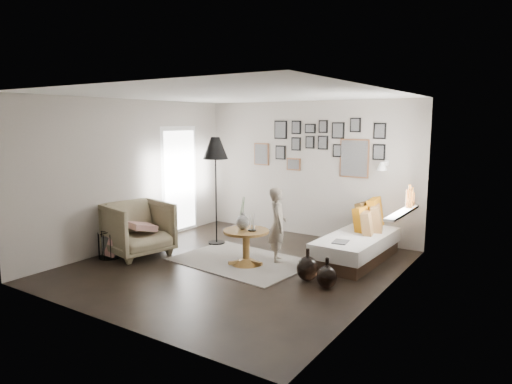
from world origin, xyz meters
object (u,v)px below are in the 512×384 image
Objects in this scene: armchair at (138,229)px; demijohn_small at (327,277)px; pedestal_table at (246,249)px; child at (278,225)px; vase at (243,219)px; magazine_basket at (109,245)px; demijohn_large at (307,268)px; floor_lamp at (215,152)px; daybed at (359,242)px.

demijohn_small is at bearing -71.45° from armchair.
child is (0.32, 0.42, 0.34)m from pedestal_table.
vase reaches higher than magazine_basket.
armchair is 0.53m from magazine_basket.
demijohn_large is (1.21, -0.15, -0.53)m from vase.
pedestal_table is 1.14m from demijohn_large.
vase is 1.68m from demijohn_small.
pedestal_table is at bearing 23.70° from magazine_basket.
demijohn_large is (2.29, -0.86, -1.49)m from floor_lamp.
magazine_basket is 0.35× the size of child.
vase is 0.57m from child.
pedestal_table is 1.53× the size of demijohn_large.
child is at bearing 45.40° from vase.
demijohn_small is at bearing 10.63° from magazine_basket.
floor_lamp is 1.85m from child.
magazine_basket is 1.00× the size of demijohn_small.
demijohn_large is at bearing 161.08° from demijohn_small.
floor_lamp reaches higher than vase.
magazine_basket is (-3.46, -2.14, -0.08)m from daybed.
demijohn_large reaches higher than demijohn_small.
demijohn_large is at bearing 13.79° from magazine_basket.
daybed is at bearing 79.94° from demijohn_large.
vase is at bearing -58.59° from armchair.
demijohn_large is (3.22, 0.79, -0.03)m from magazine_basket.
armchair is (-3.18, -1.76, 0.16)m from daybed.
demijohn_large is at bearing -68.54° from armchair.
floor_lamp is 3.19m from demijohn_small.
armchair is 2.98m from demijohn_large.
pedestal_table is at bearing 173.52° from demijohn_large.
demijohn_small is at bearing -20.31° from floor_lamp.
magazine_basket is 0.91× the size of demijohn_large.
magazine_basket and demijohn_small have the same top height.
vase is 0.26× the size of daybed.
magazine_basket is at bearing -156.30° from pedestal_table.
vase is 1.33m from demijohn_large.
child is at bearing -141.00° from daybed.
floor_lamp is at bearing 146.70° from vase.
demijohn_large is (-0.24, -1.35, -0.11)m from daybed.
magazine_basket is (-2.01, -0.94, -0.50)m from vase.
demijohn_large is (2.94, 0.41, -0.27)m from armchair.
armchair is at bearing -117.40° from floor_lamp.
child is (0.40, 0.40, -0.11)m from vase.
floor_lamp is at bearing 42.04° from child.
pedestal_table is 1.40× the size of vase.
daybed is 1.48m from demijohn_small.
demijohn_large is at bearing -98.31° from daybed.
vase is 1.09× the size of demijohn_large.
daybed is 1.38m from demijohn_large.
vase reaches higher than daybed.
armchair is 2.33× the size of magazine_basket.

